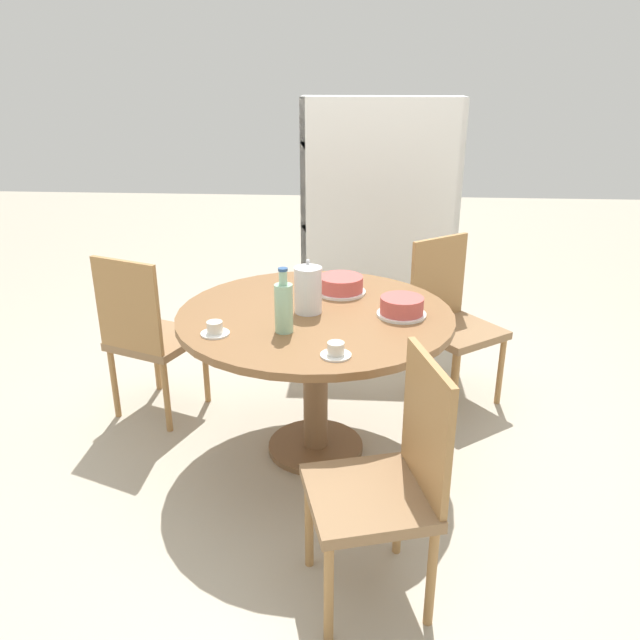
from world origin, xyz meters
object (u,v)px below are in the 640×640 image
at_px(chair_a, 388,480).
at_px(cup_a, 336,351).
at_px(chair_c, 148,334).
at_px(water_bottle, 284,306).
at_px(cake_main, 341,285).
at_px(cake_second, 402,307).
at_px(bookshelf, 378,225).
at_px(coffee_pot, 308,289).
at_px(chair_b, 451,318).
at_px(cup_b, 215,329).

bearing_deg(chair_a, cup_a, -170.49).
height_order(chair_c, water_bottle, water_bottle).
distance_m(cake_main, cup_a, 0.76).
bearing_deg(cake_second, cake_main, 134.70).
bearing_deg(bookshelf, cup_a, 84.41).
bearing_deg(chair_a, water_bottle, -162.29).
bearing_deg(chair_c, cup_a, 165.00).
distance_m(chair_c, bookshelf, 1.83).
bearing_deg(chair_a, chair_c, -149.34).
bearing_deg(chair_a, bookshelf, 164.65).
bearing_deg(chair_a, coffee_pot, -174.12).
height_order(water_bottle, cake_main, water_bottle).
relative_size(bookshelf, cup_a, 13.24).
height_order(chair_c, coffee_pot, coffee_pot).
bearing_deg(water_bottle, coffee_pot, 70.74).
bearing_deg(chair_b, bookshelf, 76.80).
relative_size(chair_b, bookshelf, 0.57).
distance_m(water_bottle, cup_a, 0.35).
height_order(bookshelf, cake_second, bookshelf).
xyz_separation_m(chair_a, cake_main, (-0.21, 1.20, 0.31)).
height_order(chair_a, bookshelf, bookshelf).
xyz_separation_m(bookshelf, cup_a, (-0.20, -2.06, -0.03)).
height_order(chair_b, chair_c, same).
height_order(water_bottle, cup_a, water_bottle).
bearing_deg(cake_second, chair_a, -95.07).
xyz_separation_m(bookshelf, cake_main, (-0.21, -1.29, -0.01)).
height_order(chair_a, cake_second, chair_a).
height_order(cake_main, cake_second, cake_second).
bearing_deg(cake_second, cup_a, -121.43).
relative_size(water_bottle, cup_a, 2.30).
distance_m(chair_a, cake_second, 0.96).
bearing_deg(cake_main, chair_b, 29.77).
distance_m(coffee_pot, water_bottle, 0.25).
bearing_deg(cup_a, chair_c, 143.79).
distance_m(cake_second, cup_b, 0.86).
relative_size(chair_a, cake_second, 4.08).
relative_size(coffee_pot, water_bottle, 0.89).
relative_size(bookshelf, cake_second, 7.19).
height_order(chair_b, bookshelf, bookshelf).
distance_m(chair_b, cake_main, 0.78).
height_order(chair_a, water_bottle, water_bottle).
bearing_deg(cake_main, cup_a, -89.24).
xyz_separation_m(chair_c, cake_second, (1.34, -0.30, 0.31)).
distance_m(chair_c, cake_second, 1.40).
bearing_deg(cake_second, chair_c, 167.18).
distance_m(bookshelf, cake_main, 1.31).
distance_m(cake_main, cup_b, 0.78).
height_order(bookshelf, coffee_pot, bookshelf).
relative_size(chair_b, chair_c, 1.00).
relative_size(cake_main, cake_second, 1.11).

